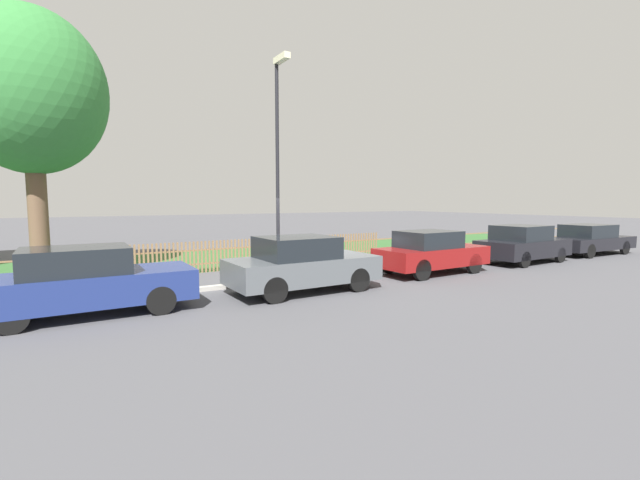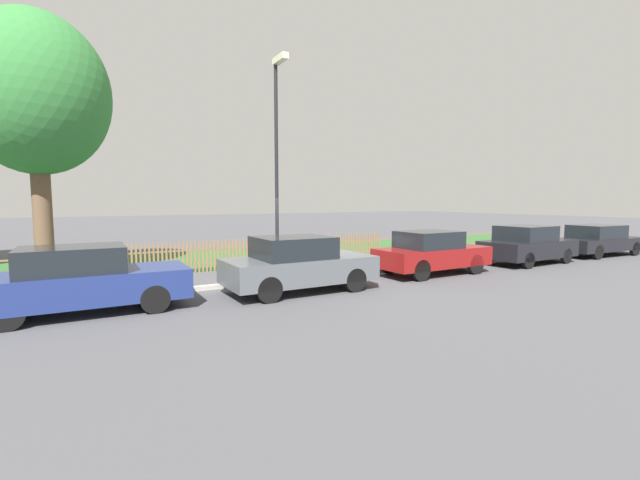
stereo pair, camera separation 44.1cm
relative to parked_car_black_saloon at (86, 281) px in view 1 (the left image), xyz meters
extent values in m
plane|color=#4C4C51|center=(5.88, 1.05, -0.74)|extent=(120.00, 120.00, 0.00)
cube|color=#B2ADA3|center=(5.88, 1.15, -0.68)|extent=(39.89, 0.20, 0.12)
cube|color=#33602D|center=(5.88, 7.19, -0.73)|extent=(39.89, 6.24, 0.01)
cube|color=olive|center=(5.88, 4.09, -0.44)|extent=(39.89, 0.03, 0.05)
cube|color=olive|center=(5.88, 4.09, 0.04)|extent=(39.89, 0.03, 0.05)
cube|color=olive|center=(0.73, 4.07, -0.20)|extent=(0.06, 0.03, 1.07)
cube|color=olive|center=(0.86, 4.07, -0.20)|extent=(0.06, 0.03, 1.07)
cube|color=olive|center=(0.99, 4.07, -0.20)|extent=(0.06, 0.03, 1.07)
cube|color=olive|center=(1.12, 4.07, -0.20)|extent=(0.06, 0.03, 1.07)
cube|color=olive|center=(1.25, 4.07, -0.20)|extent=(0.06, 0.03, 1.07)
cube|color=olive|center=(1.38, 4.07, -0.20)|extent=(0.06, 0.03, 1.07)
cube|color=olive|center=(1.51, 4.07, -0.20)|extent=(0.06, 0.03, 1.07)
cube|color=olive|center=(1.64, 4.07, -0.20)|extent=(0.06, 0.03, 1.07)
cube|color=olive|center=(1.77, 4.07, -0.20)|extent=(0.06, 0.03, 1.07)
cube|color=olive|center=(1.90, 4.07, -0.20)|extent=(0.06, 0.03, 1.07)
cube|color=olive|center=(2.03, 4.07, -0.20)|extent=(0.06, 0.03, 1.07)
cube|color=olive|center=(2.16, 4.07, -0.20)|extent=(0.06, 0.03, 1.07)
cube|color=olive|center=(2.29, 4.07, -0.20)|extent=(0.06, 0.03, 1.07)
cube|color=olive|center=(2.42, 4.07, -0.20)|extent=(0.06, 0.03, 1.07)
cube|color=olive|center=(2.56, 4.07, -0.20)|extent=(0.06, 0.03, 1.07)
cube|color=olive|center=(2.69, 4.07, -0.20)|extent=(0.06, 0.03, 1.07)
cube|color=olive|center=(2.82, 4.07, -0.20)|extent=(0.06, 0.03, 1.07)
cube|color=olive|center=(2.95, 4.07, -0.20)|extent=(0.06, 0.03, 1.07)
cube|color=olive|center=(3.08, 4.07, -0.20)|extent=(0.06, 0.03, 1.07)
cube|color=olive|center=(3.21, 4.07, -0.20)|extent=(0.06, 0.03, 1.07)
cube|color=olive|center=(3.34, 4.07, -0.20)|extent=(0.06, 0.03, 1.07)
cube|color=olive|center=(3.47, 4.07, -0.20)|extent=(0.06, 0.03, 1.07)
cube|color=olive|center=(3.60, 4.07, -0.20)|extent=(0.06, 0.03, 1.07)
cube|color=olive|center=(3.73, 4.07, -0.20)|extent=(0.06, 0.03, 1.07)
cube|color=olive|center=(3.86, 4.07, -0.20)|extent=(0.06, 0.03, 1.07)
cube|color=olive|center=(3.99, 4.07, -0.20)|extent=(0.06, 0.03, 1.07)
cube|color=olive|center=(4.12, 4.07, -0.20)|extent=(0.06, 0.03, 1.07)
cube|color=olive|center=(4.25, 4.07, -0.20)|extent=(0.06, 0.03, 1.07)
cube|color=olive|center=(4.38, 4.07, -0.20)|extent=(0.06, 0.03, 1.07)
cube|color=olive|center=(4.51, 4.07, -0.20)|extent=(0.06, 0.03, 1.07)
cube|color=olive|center=(4.64, 4.07, -0.20)|extent=(0.06, 0.03, 1.07)
cube|color=olive|center=(4.78, 4.07, -0.20)|extent=(0.06, 0.03, 1.07)
cube|color=olive|center=(4.91, 4.07, -0.20)|extent=(0.06, 0.03, 1.07)
cube|color=olive|center=(5.04, 4.07, -0.20)|extent=(0.06, 0.03, 1.07)
cube|color=olive|center=(5.17, 4.07, -0.20)|extent=(0.06, 0.03, 1.07)
cube|color=olive|center=(5.30, 4.07, -0.20)|extent=(0.06, 0.03, 1.07)
cube|color=olive|center=(5.43, 4.07, -0.20)|extent=(0.06, 0.03, 1.07)
cube|color=olive|center=(5.56, 4.07, -0.20)|extent=(0.06, 0.03, 1.07)
cube|color=olive|center=(5.69, 4.07, -0.20)|extent=(0.06, 0.03, 1.07)
cube|color=olive|center=(5.82, 4.07, -0.20)|extent=(0.06, 0.03, 1.07)
cube|color=olive|center=(5.95, 4.07, -0.20)|extent=(0.06, 0.03, 1.07)
cube|color=olive|center=(6.08, 4.07, -0.20)|extent=(0.06, 0.03, 1.07)
cube|color=olive|center=(6.21, 4.07, -0.20)|extent=(0.06, 0.03, 1.07)
cube|color=olive|center=(6.34, 4.07, -0.20)|extent=(0.06, 0.03, 1.07)
cube|color=olive|center=(6.47, 4.07, -0.20)|extent=(0.06, 0.03, 1.07)
cube|color=olive|center=(6.60, 4.07, -0.20)|extent=(0.06, 0.03, 1.07)
cube|color=olive|center=(6.73, 4.07, -0.20)|extent=(0.06, 0.03, 1.07)
cube|color=olive|center=(6.86, 4.07, -0.20)|extent=(0.06, 0.03, 1.07)
cube|color=olive|center=(6.99, 4.07, -0.20)|extent=(0.06, 0.03, 1.07)
cube|color=olive|center=(7.13, 4.07, -0.20)|extent=(0.06, 0.03, 1.07)
cube|color=olive|center=(7.26, 4.07, -0.20)|extent=(0.06, 0.03, 1.07)
cube|color=olive|center=(7.39, 4.07, -0.20)|extent=(0.06, 0.03, 1.07)
cube|color=olive|center=(7.52, 4.07, -0.20)|extent=(0.06, 0.03, 1.07)
cube|color=olive|center=(7.65, 4.07, -0.20)|extent=(0.06, 0.03, 1.07)
cube|color=olive|center=(7.78, 4.07, -0.20)|extent=(0.06, 0.03, 1.07)
cube|color=olive|center=(7.91, 4.07, -0.20)|extent=(0.06, 0.03, 1.07)
cube|color=olive|center=(8.04, 4.07, -0.20)|extent=(0.06, 0.03, 1.07)
cube|color=olive|center=(8.17, 4.07, -0.20)|extent=(0.06, 0.03, 1.07)
cube|color=olive|center=(8.30, 4.07, -0.20)|extent=(0.06, 0.03, 1.07)
cube|color=olive|center=(8.43, 4.07, -0.20)|extent=(0.06, 0.03, 1.07)
cube|color=olive|center=(8.56, 4.07, -0.20)|extent=(0.06, 0.03, 1.07)
cube|color=olive|center=(8.69, 4.07, -0.20)|extent=(0.06, 0.03, 1.07)
cube|color=olive|center=(8.82, 4.07, -0.20)|extent=(0.06, 0.03, 1.07)
cube|color=olive|center=(8.95, 4.07, -0.20)|extent=(0.06, 0.03, 1.07)
cube|color=olive|center=(9.08, 4.07, -0.20)|extent=(0.06, 0.03, 1.07)
cube|color=olive|center=(9.21, 4.07, -0.20)|extent=(0.06, 0.03, 1.07)
cube|color=olive|center=(9.34, 4.07, -0.20)|extent=(0.06, 0.03, 1.07)
cube|color=olive|center=(9.48, 4.07, -0.20)|extent=(0.06, 0.03, 1.07)
cube|color=olive|center=(9.61, 4.07, -0.20)|extent=(0.06, 0.03, 1.07)
cube|color=olive|center=(9.74, 4.07, -0.20)|extent=(0.06, 0.03, 1.07)
cube|color=olive|center=(9.87, 4.07, -0.20)|extent=(0.06, 0.03, 1.07)
cube|color=olive|center=(10.00, 4.07, -0.20)|extent=(0.06, 0.03, 1.07)
cube|color=olive|center=(10.13, 4.07, -0.20)|extent=(0.06, 0.03, 1.07)
cube|color=olive|center=(10.26, 4.07, -0.20)|extent=(0.06, 0.03, 1.07)
cube|color=olive|center=(10.39, 4.07, -0.20)|extent=(0.06, 0.03, 1.07)
cube|color=olive|center=(10.52, 4.07, -0.20)|extent=(0.06, 0.03, 1.07)
cube|color=olive|center=(10.65, 4.07, -0.20)|extent=(0.06, 0.03, 1.07)
cube|color=olive|center=(10.78, 4.07, -0.20)|extent=(0.06, 0.03, 1.07)
cube|color=olive|center=(10.91, 4.07, -0.20)|extent=(0.06, 0.03, 1.07)
cube|color=olive|center=(11.04, 4.07, -0.20)|extent=(0.06, 0.03, 1.07)
cube|color=navy|center=(0.05, 0.00, -0.15)|extent=(4.23, 1.67, 0.65)
cube|color=black|center=(-0.16, 0.00, 0.46)|extent=(2.03, 1.50, 0.55)
cylinder|color=black|center=(1.37, 0.75, -0.43)|extent=(0.62, 0.14, 0.62)
cylinder|color=black|center=(1.36, -0.76, -0.43)|extent=(0.62, 0.14, 0.62)
cylinder|color=black|center=(-1.25, 0.76, -0.43)|extent=(0.62, 0.14, 0.62)
cylinder|color=black|center=(-1.26, -0.75, -0.43)|extent=(0.62, 0.14, 0.62)
cube|color=#51565B|center=(5.10, -0.28, -0.14)|extent=(4.02, 1.85, 0.65)
cube|color=black|center=(4.90, -0.28, 0.47)|extent=(1.94, 1.64, 0.56)
cylinder|color=black|center=(6.33, 0.57, -0.41)|extent=(0.64, 0.15, 0.64)
cylinder|color=black|center=(6.35, -1.09, -0.41)|extent=(0.64, 0.15, 0.64)
cylinder|color=black|center=(3.85, 0.53, -0.41)|extent=(0.64, 0.15, 0.64)
cylinder|color=black|center=(3.87, -1.12, -0.41)|extent=(0.64, 0.15, 0.64)
cube|color=maroon|center=(10.13, -0.03, -0.15)|extent=(3.93, 1.71, 0.61)
cube|color=black|center=(9.93, -0.04, 0.42)|extent=(1.90, 1.51, 0.55)
cylinder|color=black|center=(11.32, 0.74, -0.41)|extent=(0.66, 0.15, 0.66)
cylinder|color=black|center=(11.35, -0.76, -0.41)|extent=(0.66, 0.15, 0.66)
cylinder|color=black|center=(8.90, 0.69, -0.41)|extent=(0.66, 0.15, 0.66)
cylinder|color=black|center=(8.93, -0.81, -0.41)|extent=(0.66, 0.15, 0.66)
cube|color=black|center=(15.07, -0.06, -0.16)|extent=(3.99, 1.90, 0.64)
cube|color=black|center=(14.87, -0.06, 0.45)|extent=(1.94, 1.65, 0.57)
cylinder|color=black|center=(16.26, 0.80, -0.44)|extent=(0.60, 0.16, 0.60)
cylinder|color=black|center=(16.31, -0.82, -0.44)|extent=(0.60, 0.16, 0.60)
cylinder|color=black|center=(13.82, 0.71, -0.44)|extent=(0.60, 0.16, 0.60)
cylinder|color=black|center=(13.88, -0.91, -0.44)|extent=(0.60, 0.16, 0.60)
cube|color=black|center=(19.95, -0.09, -0.21)|extent=(4.49, 1.86, 0.53)
cube|color=black|center=(19.73, -0.08, 0.34)|extent=(2.18, 1.60, 0.56)
cylinder|color=black|center=(21.35, 0.63, -0.43)|extent=(0.62, 0.16, 0.61)
cylinder|color=black|center=(21.29, -0.92, -0.43)|extent=(0.62, 0.16, 0.61)
cylinder|color=black|center=(18.61, 0.74, -0.43)|extent=(0.62, 0.16, 0.61)
cylinder|color=black|center=(18.55, -0.81, -0.43)|extent=(0.62, 0.16, 0.61)
cylinder|color=black|center=(7.30, 3.19, -0.45)|extent=(0.57, 0.11, 0.56)
cylinder|color=black|center=(5.81, 3.20, -0.45)|extent=(0.57, 0.11, 0.56)
ellipsoid|color=gray|center=(6.55, 3.19, -0.12)|extent=(1.97, 0.77, 0.79)
ellipsoid|color=gray|center=(7.02, 3.19, 0.09)|extent=(0.46, 0.94, 0.36)
cylinder|color=brown|center=(-0.98, 5.43, 1.42)|extent=(0.54, 0.54, 4.32)
ellipsoid|color=#337A38|center=(-0.98, 5.43, 4.93)|extent=(4.24, 4.24, 4.88)
cylinder|color=black|center=(5.37, 1.83, 2.51)|extent=(0.11, 0.11, 6.48)
cube|color=beige|center=(5.37, 1.48, 5.85)|extent=(0.20, 0.76, 0.18)
camera|label=1|loc=(-0.35, -10.19, 1.71)|focal=24.00mm
camera|label=2|loc=(0.03, -10.41, 1.71)|focal=24.00mm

